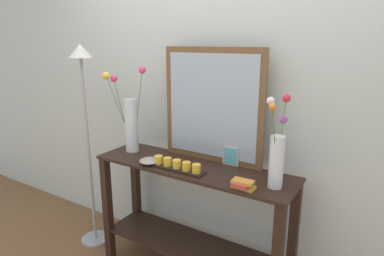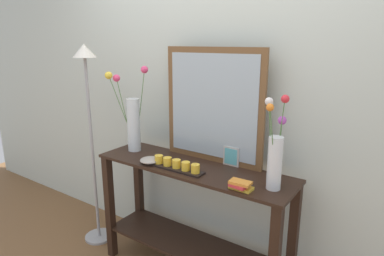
# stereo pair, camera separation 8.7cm
# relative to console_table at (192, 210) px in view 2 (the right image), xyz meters

# --- Properties ---
(wall_back) EXTENTS (6.40, 0.08, 2.70)m
(wall_back) POSITION_rel_console_table_xyz_m (0.00, 0.32, 0.83)
(wall_back) COLOR beige
(wall_back) RESTS_ON ground
(console_table) EXTENTS (1.39, 0.40, 0.85)m
(console_table) POSITION_rel_console_table_xyz_m (0.00, 0.00, 0.00)
(console_table) COLOR black
(console_table) RESTS_ON ground
(mirror_leaning) EXTENTS (0.74, 0.03, 0.77)m
(mirror_leaning) POSITION_rel_console_table_xyz_m (0.06, 0.17, 0.71)
(mirror_leaning) COLOR brown
(mirror_leaning) RESTS_ON console_table
(tall_vase_left) EXTENTS (0.24, 0.23, 0.64)m
(tall_vase_left) POSITION_rel_console_table_xyz_m (-0.55, 0.02, 0.57)
(tall_vase_left) COLOR silver
(tall_vase_left) RESTS_ON console_table
(vase_right) EXTENTS (0.12, 0.20, 0.53)m
(vase_right) POSITION_rel_console_table_xyz_m (0.57, -0.02, 0.53)
(vase_right) COLOR silver
(vase_right) RESTS_ON console_table
(candle_tray) EXTENTS (0.39, 0.09, 0.07)m
(candle_tray) POSITION_rel_console_table_xyz_m (-0.05, -0.11, 0.36)
(candle_tray) COLOR black
(candle_tray) RESTS_ON console_table
(picture_frame_small) EXTENTS (0.11, 0.01, 0.13)m
(picture_frame_small) POSITION_rel_console_table_xyz_m (0.21, 0.15, 0.39)
(picture_frame_small) COLOR #B7B2AD
(picture_frame_small) RESTS_ON console_table
(decorative_bowl) EXTENTS (0.14, 0.14, 0.04)m
(decorative_bowl) POSITION_rel_console_table_xyz_m (-0.26, -0.12, 0.35)
(decorative_bowl) COLOR #9E9389
(decorative_bowl) RESTS_ON console_table
(book_stack) EXTENTS (0.13, 0.09, 0.05)m
(book_stack) POSITION_rel_console_table_xyz_m (0.43, -0.14, 0.35)
(book_stack) COLOR gold
(book_stack) RESTS_ON console_table
(floor_lamp) EXTENTS (0.24, 0.24, 1.64)m
(floor_lamp) POSITION_rel_console_table_xyz_m (-0.93, -0.07, 0.59)
(floor_lamp) COLOR #9E9EA3
(floor_lamp) RESTS_ON ground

